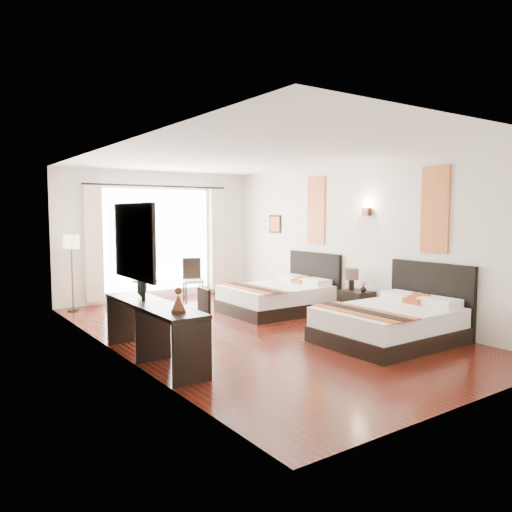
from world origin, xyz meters
TOP-DOWN VIEW (x-y plane):
  - floor at (0.00, 0.00)m, footprint 4.50×7.50m
  - ceiling at (0.00, 0.00)m, footprint 4.50×7.50m
  - wall_headboard at (2.25, 0.00)m, footprint 0.01×7.50m
  - wall_desk at (-2.25, 0.00)m, footprint 0.01×7.50m
  - wall_window at (0.00, 3.75)m, footprint 4.50×0.01m
  - wall_entry at (0.00, -3.75)m, footprint 4.50×0.01m
  - window_glass at (0.00, 3.73)m, footprint 2.40×0.02m
  - sheer_curtain at (0.00, 3.67)m, footprint 2.30×0.02m
  - drape_left at (-1.45, 3.63)m, footprint 0.35×0.14m
  - drape_right at (1.45, 3.63)m, footprint 0.35×0.14m
  - art_panel_near at (2.23, -1.71)m, footprint 0.03×0.50m
  - art_panel_far at (2.23, 1.04)m, footprint 0.03×0.50m
  - wall_sconce at (2.19, -0.34)m, footprint 0.10×0.14m
  - mirror_frame at (-2.22, -0.58)m, footprint 0.04×1.25m
  - mirror_glass at (-2.19, -0.58)m, footprint 0.01×1.12m
  - bed_near at (1.30, -1.71)m, footprint 2.01×1.56m
  - bed_far at (1.32, 1.04)m, footprint 1.97×1.53m
  - nightstand at (1.97, -0.34)m, footprint 0.44×0.54m
  - table_lamp at (1.98, -0.20)m, footprint 0.25×0.25m
  - vase at (1.96, -0.51)m, footprint 0.14×0.14m
  - console_desk at (-1.99, -0.58)m, footprint 0.50×2.20m
  - television at (-1.97, -0.03)m, footprint 0.40×0.77m
  - bronze_figurine at (-1.99, -1.33)m, footprint 0.22×0.22m
  - desk_chair at (-1.40, -0.55)m, footprint 0.45×0.45m
  - floor_lamp at (-1.95, 3.38)m, footprint 0.30×0.30m
  - side_table at (-0.71, 2.78)m, footprint 0.51×0.51m
  - fruit_bowl at (-0.70, 2.82)m, footprint 0.31×0.31m
  - window_chair at (0.51, 3.08)m, footprint 0.54×0.54m
  - jute_rug at (-0.51, 2.21)m, footprint 1.31×0.91m

SIDE VIEW (x-z plane):
  - floor at x=0.00m, z-range -0.01..0.00m
  - jute_rug at x=-0.51m, z-range 0.00..0.01m
  - nightstand at x=1.97m, z-range 0.00..0.52m
  - desk_chair at x=-1.40m, z-range -0.17..0.71m
  - window_chair at x=0.51m, z-range -0.18..0.74m
  - bed_far at x=1.32m, z-range -0.26..0.84m
  - side_table at x=-0.71m, z-range 0.00..0.58m
  - bed_near at x=1.30m, z-range -0.27..0.86m
  - console_desk at x=-1.99m, z-range 0.00..0.76m
  - vase at x=1.96m, z-range 0.50..0.62m
  - fruit_bowl at x=-0.70m, z-range 0.58..0.64m
  - table_lamp at x=1.98m, z-range 0.57..0.97m
  - bronze_figurine at x=-1.99m, z-range 0.75..1.01m
  - television at x=-1.97m, z-range 0.76..1.21m
  - floor_lamp at x=-1.95m, z-range 0.51..1.99m
  - drape_left at x=-1.45m, z-range 0.10..2.46m
  - drape_right at x=1.45m, z-range 0.10..2.46m
  - sheer_curtain at x=0.00m, z-range 0.25..2.35m
  - window_glass at x=0.00m, z-range 0.20..2.40m
  - wall_headboard at x=2.25m, z-range 0.00..2.80m
  - wall_desk at x=-2.25m, z-range 0.00..2.80m
  - wall_window at x=0.00m, z-range 0.00..2.80m
  - wall_entry at x=0.00m, z-range 0.00..2.80m
  - mirror_frame at x=-2.22m, z-range 1.08..2.02m
  - mirror_glass at x=-2.19m, z-range 1.14..1.96m
  - wall_sconce at x=2.19m, z-range 1.85..1.99m
  - art_panel_near at x=2.23m, z-range 1.27..2.62m
  - art_panel_far at x=2.23m, z-range 1.27..2.62m
  - ceiling at x=0.00m, z-range 2.78..2.80m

